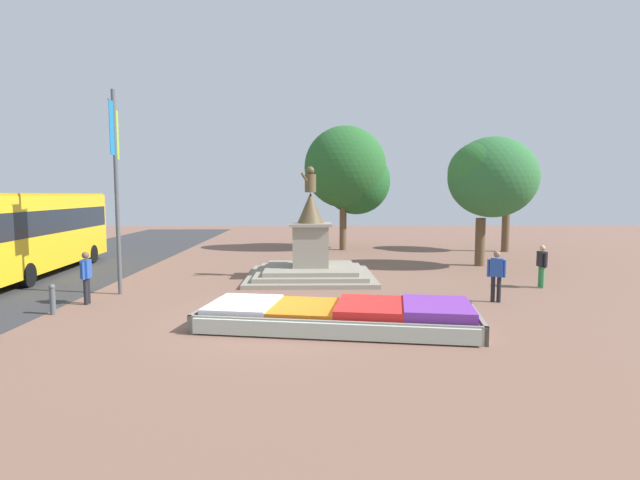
% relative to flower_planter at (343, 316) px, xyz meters
% --- Properties ---
extents(ground_plane, '(80.19, 80.19, 0.00)m').
position_rel_flower_planter_xyz_m(ground_plane, '(-1.82, 0.57, -0.29)').
color(ground_plane, brown).
extents(flower_planter, '(7.46, 3.82, 0.68)m').
position_rel_flower_planter_xyz_m(flower_planter, '(0.00, 0.00, 0.00)').
color(flower_planter, '#38281C').
rests_on(flower_planter, ground_plane).
extents(statue_monument, '(5.04, 5.04, 4.52)m').
position_rel_flower_planter_xyz_m(statue_monument, '(-0.80, 7.52, 0.52)').
color(statue_monument, gray).
rests_on(statue_monument, ground_plane).
extents(banner_pole, '(0.14, 1.10, 6.87)m').
position_rel_flower_planter_xyz_m(banner_pole, '(-7.33, 4.38, 3.52)').
color(banner_pole, '#4C5156').
rests_on(banner_pole, ground_plane).
extents(city_bus, '(3.23, 10.94, 3.45)m').
position_rel_flower_planter_xyz_m(city_bus, '(-12.55, 8.59, 1.69)').
color(city_bus, gold).
rests_on(city_bus, ground_plane).
extents(pedestrian_with_handbag, '(0.24, 0.57, 1.57)m').
position_rel_flower_planter_xyz_m(pedestrian_with_handbag, '(7.63, 5.22, 0.61)').
color(pedestrian_with_handbag, '#338C4C').
rests_on(pedestrian_with_handbag, ground_plane).
extents(pedestrian_near_planter, '(0.24, 0.57, 1.64)m').
position_rel_flower_planter_xyz_m(pedestrian_near_planter, '(-7.77, 2.85, 0.66)').
color(pedestrian_near_planter, black).
rests_on(pedestrian_near_planter, ground_plane).
extents(pedestrian_crossing_plaza, '(0.54, 0.34, 1.63)m').
position_rel_flower_planter_xyz_m(pedestrian_crossing_plaza, '(5.06, 2.85, 0.66)').
color(pedestrian_crossing_plaza, black).
rests_on(pedestrian_crossing_plaza, ground_plane).
extents(kerb_bollard_mid_b, '(0.17, 0.17, 0.88)m').
position_rel_flower_planter_xyz_m(kerb_bollard_mid_b, '(-8.16, 1.51, 0.18)').
color(kerb_bollard_mid_b, '#4C5156').
rests_on(kerb_bollard_mid_b, ground_plane).
extents(park_tree_far_left, '(5.28, 5.26, 7.51)m').
position_rel_flower_planter_xyz_m(park_tree_far_left, '(1.62, 18.19, 4.33)').
color(park_tree_far_left, brown).
rests_on(park_tree_far_left, ground_plane).
extents(park_tree_behind_statue, '(3.13, 3.45, 6.25)m').
position_rel_flower_planter_xyz_m(park_tree_behind_statue, '(10.57, 16.91, 4.28)').
color(park_tree_behind_statue, brown).
rests_on(park_tree_behind_statue, ground_plane).
extents(park_tree_far_right, '(4.09, 3.79, 6.02)m').
position_rel_flower_planter_xyz_m(park_tree_far_right, '(7.47, 10.20, 3.96)').
color(park_tree_far_right, brown).
rests_on(park_tree_far_right, ground_plane).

